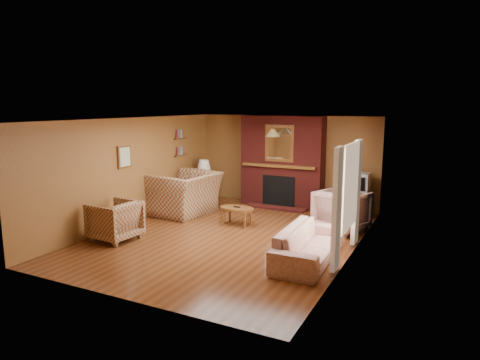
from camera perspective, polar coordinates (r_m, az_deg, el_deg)
The scene contains 20 objects.
floor at distance 8.96m, azimuth -1.40°, elevation -7.44°, with size 6.50×6.50×0.00m, color #4C2610.
ceiling at distance 8.54m, azimuth -1.47°, elevation 8.09°, with size 6.50×6.50×0.00m, color white.
wall_back at distance 11.61m, azimuth 6.12°, elevation 2.62°, with size 6.50×6.50×0.00m, color #985D2F.
wall_front at distance 6.06m, azimuth -16.05°, elevation -4.62°, with size 6.50×6.50×0.00m, color #985D2F.
wall_left at distance 10.07m, azimuth -14.10°, elevation 1.23°, with size 6.50×6.50×0.00m, color #985D2F.
wall_right at distance 7.83m, azimuth 14.94°, elevation -1.28°, with size 6.50×6.50×0.00m, color #985D2F.
fireplace at distance 11.36m, azimuth 5.65°, elevation 2.38°, with size 2.20×0.82×2.40m.
window_right at distance 7.67m, azimuth 14.26°, elevation -2.05°, with size 0.10×1.85×2.00m.
bookshelf at distance 11.48m, azimuth -7.79°, elevation 4.84°, with size 0.09×0.55×0.71m.
botanical_print at distance 9.78m, azimuth -15.18°, elevation 3.00°, with size 0.05×0.40×0.50m.
pendant_light at distance 10.65m, azimuth 4.40°, elevation 6.31°, with size 0.36×0.36×0.48m.
plaid_loveseat at distance 10.69m, azimuth -7.36°, elevation -1.79°, with size 1.58×1.38×1.03m, color maroon.
plaid_armchair at distance 8.97m, azimuth -16.36°, elevation -5.20°, with size 0.84×0.87×0.79m, color maroon.
floral_sofa at distance 7.61m, azimuth 9.16°, elevation -8.43°, with size 2.05×0.80×0.60m, color #C4B398.
floral_armchair at distance 9.45m, azimuth 13.42°, elevation -4.01°, with size 0.94×0.97×0.88m, color #C4B398.
coffee_table at distance 9.66m, azimuth -0.41°, elevation -3.98°, with size 0.81×0.50×0.42m.
side_table at distance 11.96m, azimuth -4.80°, elevation -1.62°, with size 0.42×0.42×0.56m, color brown.
table_lamp at distance 11.85m, azimuth -4.84°, elevation 1.37°, with size 0.38×0.38×0.63m.
tv_stand at distance 10.79m, azimuth 15.44°, elevation -3.08°, with size 0.56×0.51×0.62m, color black.
crt_tv at distance 10.68m, azimuth 15.57°, elevation -0.28°, with size 0.50×0.50×0.46m.
Camera 1 is at (4.01, -7.54, 2.70)m, focal length 32.00 mm.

